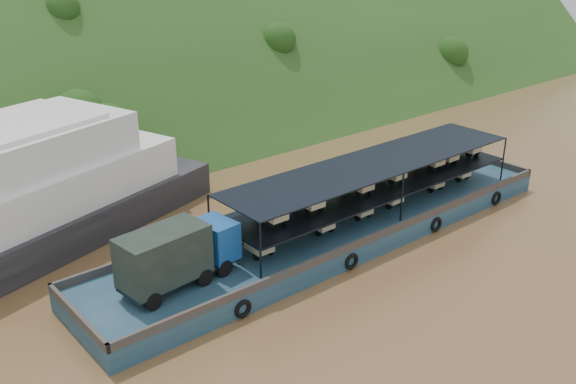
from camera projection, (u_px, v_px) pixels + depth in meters
ground at (341, 244)px, 41.53m from camera, size 160.00×160.00×0.00m
hillside at (101, 123)px, 67.06m from camera, size 140.00×39.60×39.60m
cargo_barge at (325, 228)px, 41.06m from camera, size 35.00×7.18×4.63m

